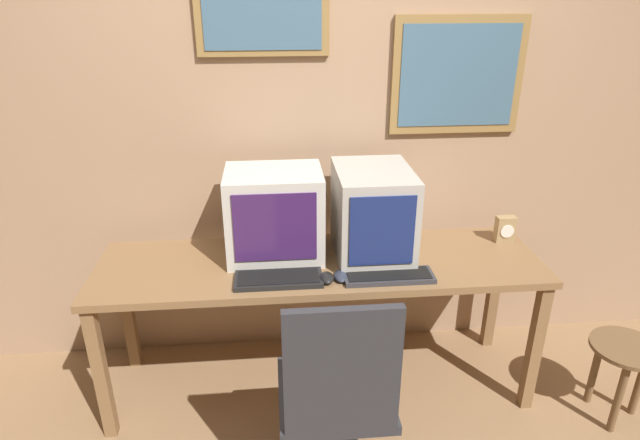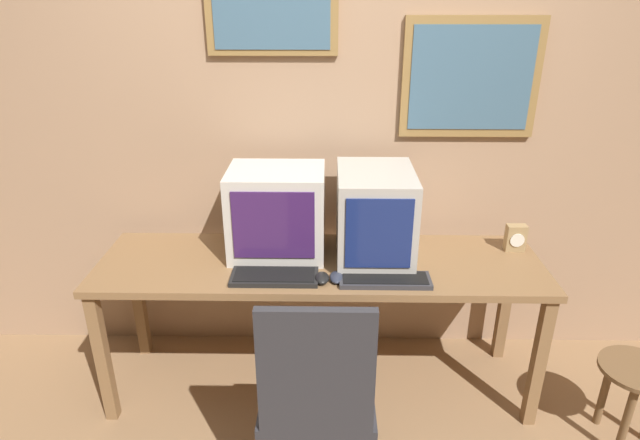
# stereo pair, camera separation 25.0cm
# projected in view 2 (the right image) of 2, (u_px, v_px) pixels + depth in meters

# --- Properties ---
(wall_back) EXTENTS (8.00, 0.08, 2.60)m
(wall_back) POSITION_uv_depth(u_px,v_px,m) (323.00, 125.00, 2.76)
(wall_back) COLOR tan
(wall_back) RESTS_ON ground_plane
(desk) EXTENTS (2.15, 0.61, 0.74)m
(desk) POSITION_uv_depth(u_px,v_px,m) (320.00, 275.00, 2.62)
(desk) COLOR olive
(desk) RESTS_ON ground_plane
(monitor_left) EXTENTS (0.46, 0.37, 0.43)m
(monitor_left) POSITION_uv_depth(u_px,v_px,m) (277.00, 212.00, 2.60)
(monitor_left) COLOR beige
(monitor_left) RESTS_ON desk
(monitor_right) EXTENTS (0.36, 0.47, 0.44)m
(monitor_right) POSITION_uv_depth(u_px,v_px,m) (375.00, 215.00, 2.56)
(monitor_right) COLOR #B7B2A8
(monitor_right) RESTS_ON desk
(keyboard_main) EXTENTS (0.40, 0.16, 0.03)m
(keyboard_main) POSITION_uv_depth(u_px,v_px,m) (275.00, 277.00, 2.43)
(keyboard_main) COLOR black
(keyboard_main) RESTS_ON desk
(keyboard_side) EXTENTS (0.41, 0.14, 0.03)m
(keyboard_side) POSITION_uv_depth(u_px,v_px,m) (385.00, 280.00, 2.40)
(keyboard_side) COLOR #333338
(keyboard_side) RESTS_ON desk
(mouse_near_keyboard) EXTENTS (0.06, 0.11, 0.03)m
(mouse_near_keyboard) POSITION_uv_depth(u_px,v_px,m) (336.00, 277.00, 2.41)
(mouse_near_keyboard) COLOR #282D3D
(mouse_near_keyboard) RESTS_ON desk
(mouse_far_corner) EXTENTS (0.06, 0.10, 0.04)m
(mouse_far_corner) POSITION_uv_depth(u_px,v_px,m) (322.00, 278.00, 2.40)
(mouse_far_corner) COLOR black
(mouse_far_corner) RESTS_ON desk
(desk_clock) EXTENTS (0.10, 0.06, 0.14)m
(desk_clock) POSITION_uv_depth(u_px,v_px,m) (515.00, 238.00, 2.67)
(desk_clock) COLOR #A38456
(desk_clock) RESTS_ON desk
(office_chair) EXTENTS (0.47, 0.47, 1.01)m
(office_chair) POSITION_uv_depth(u_px,v_px,m) (318.00, 413.00, 2.08)
(office_chair) COLOR black
(office_chair) RESTS_ON ground_plane
(side_stool) EXTENTS (0.33, 0.33, 0.41)m
(side_stool) POSITION_uv_depth(u_px,v_px,m) (634.00, 385.00, 2.41)
(side_stool) COLOR brown
(side_stool) RESTS_ON ground_plane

